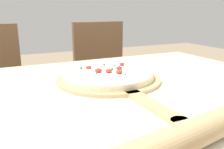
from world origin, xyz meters
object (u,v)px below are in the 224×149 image
object	(u,v)px
pizza	(109,74)
chair_right	(104,76)
rolling_pin	(182,139)
pizza_peel	(111,81)

from	to	relation	value
pizza	chair_right	xyz separation A→B (m)	(0.30, 0.73, -0.23)
pizza	rolling_pin	world-z (taller)	rolling_pin
pizza	pizza_peel	bearing A→B (deg)	-90.27
pizza	rolling_pin	size ratio (longest dim) A/B	0.76
pizza_peel	rolling_pin	distance (m)	0.46
rolling_pin	chair_right	world-z (taller)	chair_right
pizza_peel	rolling_pin	world-z (taller)	rolling_pin
pizza_peel	chair_right	xyz separation A→B (m)	(0.30, 0.75, -0.21)
pizza_peel	chair_right	world-z (taller)	chair_right
pizza_peel	chair_right	bearing A→B (deg)	68.37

